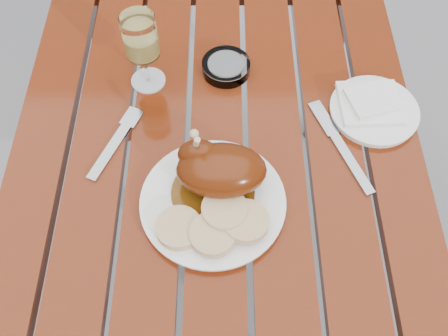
# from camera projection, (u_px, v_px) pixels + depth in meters

# --- Properties ---
(ground) EXTENTS (60.00, 60.00, 0.00)m
(ground) POSITION_uv_depth(u_px,v_px,m) (219.00, 272.00, 1.62)
(ground) COLOR slate
(ground) RESTS_ON ground
(table) EXTENTS (0.80, 1.20, 0.75)m
(table) POSITION_uv_depth(u_px,v_px,m) (218.00, 221.00, 1.30)
(table) COLOR maroon
(table) RESTS_ON ground
(dinner_plate) EXTENTS (0.26, 0.26, 0.02)m
(dinner_plate) POSITION_uv_depth(u_px,v_px,m) (213.00, 203.00, 0.90)
(dinner_plate) COLOR white
(dinner_plate) RESTS_ON table
(roast_duck) EXTENTS (0.17, 0.15, 0.12)m
(roast_duck) POSITION_uv_depth(u_px,v_px,m) (218.00, 169.00, 0.87)
(roast_duck) COLOR #573009
(roast_duck) RESTS_ON dinner_plate
(bread_dumplings) EXTENTS (0.19, 0.12, 0.03)m
(bread_dumplings) POSITION_uv_depth(u_px,v_px,m) (215.00, 223.00, 0.85)
(bread_dumplings) COLOR tan
(bread_dumplings) RESTS_ON dinner_plate
(wine_glass) EXTENTS (0.09, 0.09, 0.17)m
(wine_glass) POSITION_uv_depth(u_px,v_px,m) (143.00, 52.00, 0.99)
(wine_glass) COLOR #DCC564
(wine_glass) RESTS_ON table
(side_plate) EXTENTS (0.20, 0.20, 0.01)m
(side_plate) POSITION_uv_depth(u_px,v_px,m) (374.00, 111.00, 1.01)
(side_plate) COLOR white
(side_plate) RESTS_ON table
(napkin) EXTENTS (0.13, 0.12, 0.01)m
(napkin) POSITION_uv_depth(u_px,v_px,m) (370.00, 103.00, 1.00)
(napkin) COLOR white
(napkin) RESTS_ON side_plate
(ashtray) EXTENTS (0.13, 0.13, 0.03)m
(ashtray) POSITION_uv_depth(u_px,v_px,m) (226.00, 67.00, 1.07)
(ashtray) COLOR #B2B7BC
(ashtray) RESTS_ON table
(fork) EXTENTS (0.08, 0.16, 0.01)m
(fork) POSITION_uv_depth(u_px,v_px,m) (113.00, 146.00, 0.97)
(fork) COLOR gray
(fork) RESTS_ON table
(knife) EXTENTS (0.09, 0.19, 0.01)m
(knife) POSITION_uv_depth(u_px,v_px,m) (345.00, 153.00, 0.96)
(knife) COLOR gray
(knife) RESTS_ON table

